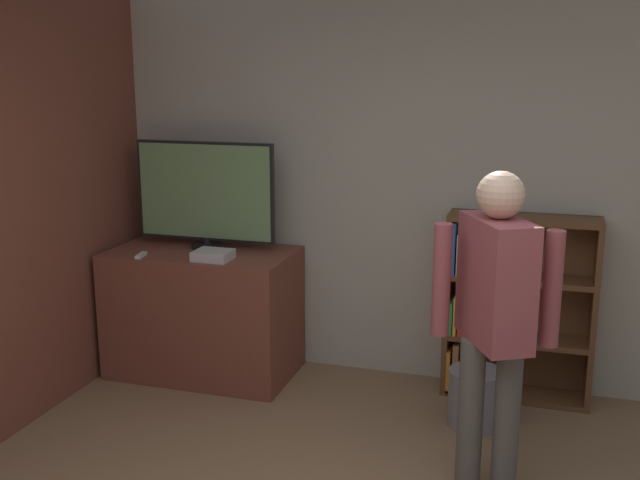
% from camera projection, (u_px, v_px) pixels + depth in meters
% --- Properties ---
extents(wall_back, '(6.58, 0.09, 2.70)m').
position_uv_depth(wall_back, '(445.00, 188.00, 5.02)').
color(wall_back, '#B2AD9E').
rests_on(wall_back, ground_plane).
extents(wall_side_brick, '(0.06, 4.28, 2.70)m').
position_uv_depth(wall_side_brick, '(17.00, 205.00, 4.40)').
color(wall_side_brick, brown).
rests_on(wall_side_brick, ground_plane).
extents(tv_ledge, '(1.27, 0.71, 0.89)m').
position_uv_depth(tv_ledge, '(204.00, 312.00, 5.30)').
color(tv_ledge, brown).
rests_on(tv_ledge, ground_plane).
extents(television, '(1.01, 0.22, 0.75)m').
position_uv_depth(television, '(205.00, 194.00, 5.19)').
color(television, black).
rests_on(television, tv_ledge).
extents(game_console, '(0.24, 0.20, 0.06)m').
position_uv_depth(game_console, '(213.00, 255.00, 4.95)').
color(game_console, silver).
rests_on(game_console, tv_ledge).
extents(remote_loose, '(0.06, 0.14, 0.02)m').
position_uv_depth(remote_loose, '(141.00, 255.00, 5.04)').
color(remote_loose, white).
rests_on(remote_loose, tv_ledge).
extents(bookshelf, '(0.95, 0.28, 1.22)m').
position_uv_depth(bookshelf, '(507.00, 311.00, 4.89)').
color(bookshelf, brown).
rests_on(bookshelf, ground_plane).
extents(person, '(0.61, 0.52, 1.67)m').
position_uv_depth(person, '(494.00, 308.00, 3.64)').
color(person, '#56514C').
rests_on(person, ground_plane).
extents(waste_bin, '(0.33, 0.33, 0.35)m').
position_uv_depth(waste_bin, '(475.00, 397.00, 4.56)').
color(waste_bin, gray).
rests_on(waste_bin, ground_plane).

